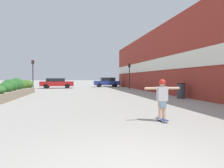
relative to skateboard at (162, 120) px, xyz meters
name	(u,v)px	position (x,y,z in m)	size (l,w,h in m)	color
building_wall_right	(174,57)	(5.51, 10.55, 3.18)	(0.67, 43.92, 6.51)	maroon
planter_box	(14,90)	(-7.50, 11.17, 0.48)	(1.41, 10.31, 1.47)	gray
skateboard	(162,120)	(0.00, 0.00, 0.00)	(0.23, 0.67, 0.09)	navy
skateboarder	(162,95)	(0.00, 0.00, 0.83)	(1.24, 0.23, 1.33)	tan
trash_bin	(181,91)	(4.60, 7.58, 0.48)	(0.61, 0.61, 1.10)	#38383D
car_leftmost	(57,83)	(-5.39, 25.43, 0.70)	(4.68, 2.05, 1.43)	maroon
car_center_left	(107,82)	(2.43, 28.87, 0.74)	(4.21, 1.88, 1.55)	navy
traffic_light_left	(33,70)	(-7.83, 20.70, 2.40)	(0.28, 0.30, 3.64)	black
traffic_light_right	(129,72)	(4.13, 20.60, 2.20)	(0.28, 0.30, 3.31)	black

